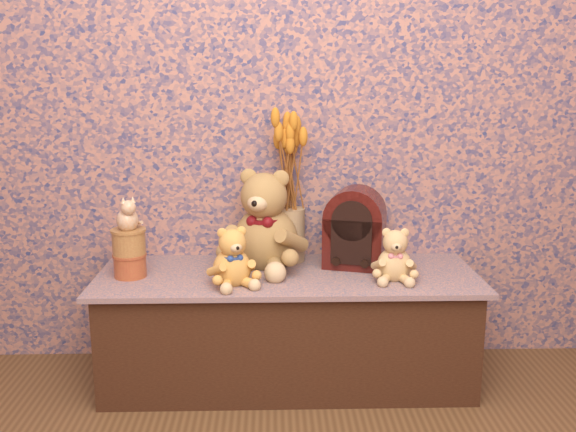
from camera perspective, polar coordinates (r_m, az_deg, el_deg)
name	(u,v)px	position (r m, az deg, el deg)	size (l,w,h in m)	color
display_shelf	(288,327)	(2.56, -0.03, -9.95)	(1.48, 0.54, 0.45)	#3A4E77
teddy_large	(266,215)	(2.52, -2.02, 0.12)	(0.34, 0.40, 0.43)	olive
teddy_medium	(232,254)	(2.33, -5.08, -3.38)	(0.19, 0.22, 0.23)	#C88938
teddy_small	(395,252)	(2.42, 9.57, -3.20)	(0.17, 0.20, 0.22)	tan
cathedral_radio	(355,227)	(2.55, 6.03, -1.00)	(0.23, 0.17, 0.32)	#390D0A
ceramic_vase	(289,234)	(2.63, 0.08, -1.67)	(0.13, 0.13, 0.22)	tan
dried_stalks	(289,152)	(2.56, 0.08, 5.82)	(0.25, 0.25, 0.47)	orange
biscuit_tin_lower	(130,266)	(2.50, -14.01, -4.35)	(0.12, 0.12, 0.09)	#BD7337
biscuit_tin_upper	(129,242)	(2.48, -14.12, -2.30)	(0.12, 0.12, 0.10)	tan
cat_figurine	(127,212)	(2.45, -14.27, 0.31)	(0.10, 0.11, 0.13)	silver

